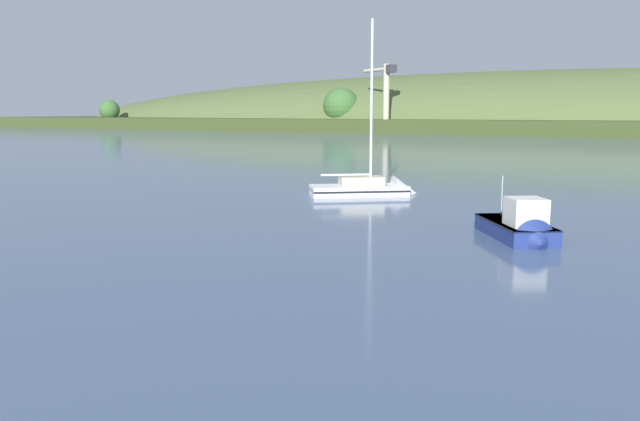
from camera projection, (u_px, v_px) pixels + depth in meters
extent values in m
cube|color=#35401E|center=(638.00, 127.00, 187.76)|extent=(537.16, 75.25, 4.38)
ellipsoid|color=#4C5B33|center=(521.00, 131.00, 225.88)|extent=(430.44, 90.69, 41.80)
sphere|color=#38602D|center=(109.00, 110.00, 277.05)|extent=(8.70, 8.70, 8.70)
sphere|color=#38602D|center=(341.00, 106.00, 222.19)|extent=(12.53, 12.53, 12.53)
cube|color=#4C4C51|center=(386.00, 130.00, 203.07)|extent=(5.94, 5.94, 2.00)
cylinder|color=#BCB293|center=(386.00, 96.00, 201.42)|extent=(1.96, 1.96, 19.55)
cylinder|color=#BCB293|center=(377.00, 70.00, 204.88)|extent=(12.14, 8.27, 1.08)
cube|color=#333338|center=(391.00, 69.00, 198.05)|extent=(3.32, 3.49, 2.35)
cube|color=white|center=(359.00, 194.00, 52.54)|extent=(8.17, 7.11, 1.42)
cone|color=white|center=(405.00, 193.00, 53.08)|extent=(3.33, 3.56, 2.97)
cube|color=black|center=(359.00, 190.00, 52.49)|extent=(8.19, 7.14, 0.16)
cube|color=#BCB299|center=(361.00, 181.00, 52.40)|extent=(4.09, 3.78, 0.74)
cylinder|color=silver|center=(371.00, 104.00, 51.55)|extent=(0.22, 0.22, 13.25)
cylinder|color=silver|center=(346.00, 175.00, 52.15)|extent=(3.44, 2.56, 0.17)
cube|color=navy|center=(515.00, 232.00, 34.93)|extent=(5.34, 6.32, 1.18)
cone|color=navy|center=(538.00, 243.00, 32.02)|extent=(2.39, 2.00, 2.25)
cube|color=black|center=(515.00, 222.00, 34.85)|extent=(5.38, 6.34, 0.08)
cube|color=silver|center=(526.00, 212.00, 33.44)|extent=(2.52, 2.53, 1.47)
cube|color=#192833|center=(533.00, 210.00, 32.56)|extent=(1.37, 0.92, 0.82)
cylinder|color=#B2B2B7|center=(502.00, 196.00, 36.73)|extent=(0.06, 0.06, 2.30)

